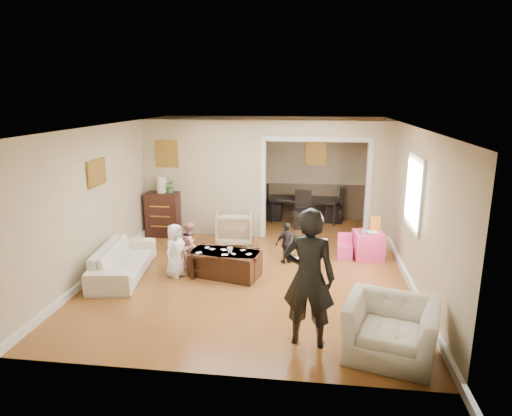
# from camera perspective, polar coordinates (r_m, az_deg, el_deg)

# --- Properties ---
(floor) EXTENTS (7.00, 7.00, 0.00)m
(floor) POSITION_cam_1_polar(r_m,az_deg,el_deg) (8.58, -0.17, -7.14)
(floor) COLOR #AC662C
(floor) RESTS_ON ground
(partition_left) EXTENTS (2.75, 0.18, 2.60)m
(partition_left) POSITION_cam_1_polar(r_m,az_deg,el_deg) (10.18, -6.55, 3.80)
(partition_left) COLOR #BDB08A
(partition_left) RESTS_ON ground
(partition_right) EXTENTS (0.55, 0.18, 2.60)m
(partition_right) POSITION_cam_1_polar(r_m,az_deg,el_deg) (9.99, 15.46, 3.18)
(partition_right) COLOR #BDB08A
(partition_right) RESTS_ON ground
(partition_header) EXTENTS (2.22, 0.18, 0.35)m
(partition_header) POSITION_cam_1_polar(r_m,az_deg,el_deg) (9.75, 7.76, 9.97)
(partition_header) COLOR #BDB08A
(partition_header) RESTS_ON partition_right
(window_pane) EXTENTS (0.03, 0.95, 1.10)m
(window_pane) POSITION_cam_1_polar(r_m,az_deg,el_deg) (7.87, 19.55, 1.84)
(window_pane) COLOR white
(window_pane) RESTS_ON ground
(framed_art_partition) EXTENTS (0.45, 0.03, 0.55)m
(framed_art_partition) POSITION_cam_1_polar(r_m,az_deg,el_deg) (10.23, -11.29, 6.79)
(framed_art_partition) COLOR brown
(framed_art_partition) RESTS_ON partition_left
(framed_art_sofa_wall) EXTENTS (0.03, 0.55, 0.40)m
(framed_art_sofa_wall) POSITION_cam_1_polar(r_m,az_deg,el_deg) (8.34, -19.61, 4.25)
(framed_art_sofa_wall) COLOR brown
(framed_art_alcove) EXTENTS (0.45, 0.03, 0.55)m
(framed_art_alcove) POSITION_cam_1_polar(r_m,az_deg,el_deg) (11.45, 7.61, 6.94)
(framed_art_alcove) COLOR brown
(sofa) EXTENTS (0.98, 1.99, 0.56)m
(sofa) POSITION_cam_1_polar(r_m,az_deg,el_deg) (8.32, -16.55, -6.40)
(sofa) COLOR #EDE5CC
(sofa) RESTS_ON ground
(armchair_back) EXTENTS (0.84, 0.86, 0.72)m
(armchair_back) POSITION_cam_1_polar(r_m,az_deg,el_deg) (9.63, -2.72, -2.50)
(armchair_back) COLOR tan
(armchair_back) RESTS_ON ground
(armchair_front) EXTENTS (1.29, 1.20, 0.70)m
(armchair_front) POSITION_cam_1_polar(r_m,az_deg,el_deg) (5.88, 16.74, -14.58)
(armchair_front) COLOR #EDE5CC
(armchair_front) RESTS_ON ground
(dresser) EXTENTS (0.73, 0.41, 1.01)m
(dresser) POSITION_cam_1_polar(r_m,az_deg,el_deg) (10.36, -11.73, -0.76)
(dresser) COLOR black
(dresser) RESTS_ON ground
(table_lamp) EXTENTS (0.22, 0.22, 0.36)m
(table_lamp) POSITION_cam_1_polar(r_m,az_deg,el_deg) (10.20, -11.92, 2.95)
(table_lamp) COLOR #F1DFC4
(table_lamp) RESTS_ON dresser
(potted_plant) EXTENTS (0.27, 0.23, 0.30)m
(potted_plant) POSITION_cam_1_polar(r_m,az_deg,el_deg) (10.15, -10.84, 2.75)
(potted_plant) COLOR #417936
(potted_plant) RESTS_ON dresser
(coffee_table) EXTENTS (1.31, 0.87, 0.45)m
(coffee_table) POSITION_cam_1_polar(r_m,az_deg,el_deg) (8.00, -3.94, -7.06)
(coffee_table) COLOR #331A10
(coffee_table) RESTS_ON ground
(coffee_cup) EXTENTS (0.13, 0.13, 0.10)m
(coffee_cup) POSITION_cam_1_polar(r_m,az_deg,el_deg) (7.85, -3.33, -5.37)
(coffee_cup) COLOR white
(coffee_cup) RESTS_ON coffee_table
(play_table) EXTENTS (0.61, 0.61, 0.53)m
(play_table) POSITION_cam_1_polar(r_m,az_deg,el_deg) (9.07, 14.07, -4.62)
(play_table) COLOR #E33B7D
(play_table) RESTS_ON ground
(cereal_box) EXTENTS (0.21, 0.09, 0.30)m
(cereal_box) POSITION_cam_1_polar(r_m,az_deg,el_deg) (9.06, 14.91, -1.95)
(cereal_box) COLOR yellow
(cereal_box) RESTS_ON play_table
(cyan_cup) EXTENTS (0.08, 0.08, 0.08)m
(cyan_cup) POSITION_cam_1_polar(r_m,az_deg,el_deg) (8.92, 13.58, -2.86)
(cyan_cup) COLOR #25BDB2
(cyan_cup) RESTS_ON play_table
(toy_block) EXTENTS (0.10, 0.09, 0.05)m
(toy_block) POSITION_cam_1_polar(r_m,az_deg,el_deg) (9.08, 13.34, -2.63)
(toy_block) COLOR red
(toy_block) RESTS_ON play_table
(play_bowl) EXTENTS (0.24, 0.24, 0.05)m
(play_bowl) POSITION_cam_1_polar(r_m,az_deg,el_deg) (8.87, 14.59, -3.10)
(play_bowl) COLOR silver
(play_bowl) RESTS_ON play_table
(dining_table) EXTENTS (1.73, 0.99, 0.60)m
(dining_table) POSITION_cam_1_polar(r_m,az_deg,el_deg) (11.45, 6.04, -0.15)
(dining_table) COLOR black
(dining_table) RESTS_ON ground
(adult_person) EXTENTS (0.72, 0.52, 1.81)m
(adult_person) POSITION_cam_1_polar(r_m,az_deg,el_deg) (5.69, 6.72, -8.80)
(adult_person) COLOR black
(adult_person) RESTS_ON ground
(child_kneel_a) EXTENTS (0.47, 0.55, 0.96)m
(child_kneel_a) POSITION_cam_1_polar(r_m,az_deg,el_deg) (7.98, -10.20, -5.36)
(child_kneel_a) COLOR white
(child_kneel_a) RESTS_ON ground
(child_kneel_b) EXTENTS (0.37, 0.45, 0.87)m
(child_kneel_b) POSITION_cam_1_polar(r_m,az_deg,el_deg) (8.36, -8.29, -4.70)
(child_kneel_b) COLOR pink
(child_kneel_b) RESTS_ON ground
(child_toddler) EXTENTS (0.51, 0.38, 0.80)m
(child_toddler) POSITION_cam_1_polar(r_m,az_deg,el_deg) (8.52, 3.99, -4.47)
(child_toddler) COLOR black
(child_toddler) RESTS_ON ground
(craft_papers) EXTENTS (1.00, 0.43, 0.00)m
(craft_papers) POSITION_cam_1_polar(r_m,az_deg,el_deg) (7.92, -4.23, -5.56)
(craft_papers) COLOR white
(craft_papers) RESTS_ON coffee_table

